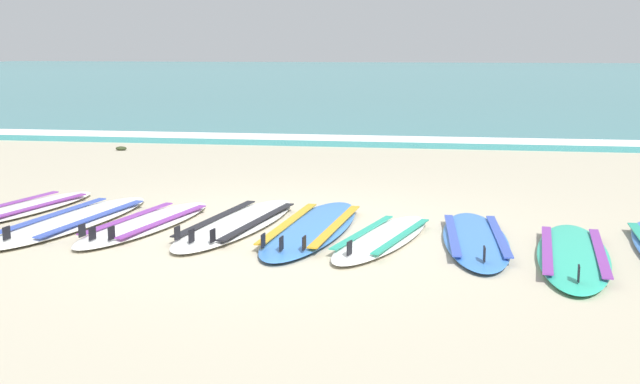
{
  "coord_description": "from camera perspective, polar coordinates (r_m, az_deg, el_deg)",
  "views": [
    {
      "loc": [
        1.44,
        -7.01,
        1.68
      ],
      "look_at": [
        0.2,
        0.72,
        0.25
      ],
      "focal_mm": 45.42,
      "sensor_mm": 36.0,
      "label": 1
    }
  ],
  "objects": [
    {
      "name": "surfboard_3",
      "position": [
        7.6,
        -5.84,
        -2.19
      ],
      "size": [
        0.97,
        2.45,
        0.18
      ],
      "color": "white",
      "rests_on": "ground"
    },
    {
      "name": "surfboard_6",
      "position": [
        7.08,
        10.89,
        -3.26
      ],
      "size": [
        0.65,
        2.2,
        0.18
      ],
      "color": "#3875CC",
      "rests_on": "ground"
    },
    {
      "name": "surfboard_2",
      "position": [
        7.72,
        -12.15,
        -2.17
      ],
      "size": [
        0.93,
        2.2,
        0.18
      ],
      "color": "white",
      "rests_on": "ground"
    },
    {
      "name": "surfboard_5",
      "position": [
        7.01,
        4.43,
        -3.24
      ],
      "size": [
        0.98,
        2.02,
        0.18
      ],
      "color": "white",
      "rests_on": "ground"
    },
    {
      "name": "surfboard_4",
      "position": [
        7.36,
        -0.57,
        -2.54
      ],
      "size": [
        0.83,
        2.54,
        0.18
      ],
      "color": "#3875CC",
      "rests_on": "ground"
    },
    {
      "name": "sea",
      "position": [
        43.29,
        7.28,
        8.12
      ],
      "size": [
        80.0,
        60.0,
        0.1
      ],
      "primitive_type": "cube",
      "color": "teal",
      "rests_on": "ground"
    },
    {
      "name": "ground_plane",
      "position": [
        7.35,
        -2.41,
        -2.87
      ],
      "size": [
        80.0,
        80.0,
        0.0
      ],
      "primitive_type": "plane",
      "color": "#B7AD93"
    },
    {
      "name": "surfboard_0",
      "position": [
        8.75,
        -20.18,
        -1.11
      ],
      "size": [
        0.96,
        2.13,
        0.18
      ],
      "color": "silver",
      "rests_on": "ground"
    },
    {
      "name": "surfboard_1",
      "position": [
        8.04,
        -16.98,
        -1.91
      ],
      "size": [
        0.95,
        2.51,
        0.18
      ],
      "color": "silver",
      "rests_on": "ground"
    },
    {
      "name": "surfboard_7",
      "position": [
        6.75,
        17.4,
        -4.23
      ],
      "size": [
        0.78,
        2.28,
        0.18
      ],
      "color": "#2DB793",
      "rests_on": "ground"
    },
    {
      "name": "wave_foam_strip",
      "position": [
        13.83,
        3.09,
        3.59
      ],
      "size": [
        80.0,
        0.83,
        0.11
      ],
      "primitive_type": "cube",
      "color": "white",
      "rests_on": "ground"
    },
    {
      "name": "seaweed_clump_near_shoreline",
      "position": [
        13.43,
        -13.84,
        3.01
      ],
      "size": [
        0.18,
        0.14,
        0.06
      ],
      "primitive_type": "ellipsoid",
      "color": "#2D381E",
      "rests_on": "ground"
    }
  ]
}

